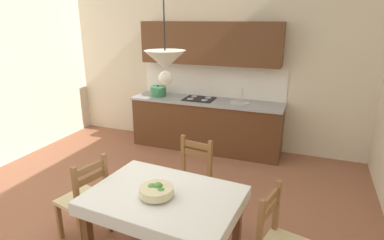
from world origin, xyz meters
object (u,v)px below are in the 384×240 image
object	(u,v)px
dining_table	(164,207)
dining_chair_kitchen_side	(190,181)
kitchen_cabinetry	(207,102)
pendant_lamp	(165,61)
dining_chair_tv_side	(85,200)
fruit_bowl	(157,191)

from	to	relation	value
dining_table	dining_chair_kitchen_side	bearing A→B (deg)	94.94
kitchen_cabinetry	pendant_lamp	xyz separation A→B (m)	(0.62, -2.92, 1.08)
kitchen_cabinetry	dining_chair_kitchen_side	xyz separation A→B (m)	(0.49, -2.04, -0.41)
kitchen_cabinetry	dining_table	world-z (taller)	kitchen_cabinetry
dining_chair_tv_side	pendant_lamp	xyz separation A→B (m)	(1.02, -0.10, 1.49)
dining_chair_kitchen_side	fruit_bowl	distance (m)	0.98
dining_table	fruit_bowl	bearing A→B (deg)	-120.66
dining_table	dining_chair_tv_side	bearing A→B (deg)	176.07
kitchen_cabinetry	dining_chair_kitchen_side	distance (m)	2.14
dining_table	pendant_lamp	size ratio (longest dim) A/B	1.75
kitchen_cabinetry	pendant_lamp	world-z (taller)	pendant_lamp
kitchen_cabinetry	pendant_lamp	distance (m)	3.18
kitchen_cabinetry	dining_chair_tv_side	size ratio (longest dim) A/B	2.85
dining_chair_kitchen_side	fruit_bowl	world-z (taller)	dining_chair_kitchen_side
kitchen_cabinetry	fruit_bowl	bearing A→B (deg)	-79.94
kitchen_cabinetry	dining_table	distance (m)	2.95
dining_chair_kitchen_side	fruit_bowl	size ratio (longest dim) A/B	3.10
fruit_bowl	dining_chair_tv_side	bearing A→B (deg)	171.90
dining_chair_kitchen_side	dining_chair_tv_side	size ratio (longest dim) A/B	1.00
dining_chair_tv_side	pendant_lamp	bearing A→B (deg)	-5.75
kitchen_cabinetry	fruit_bowl	distance (m)	2.99
dining_chair_kitchen_side	pendant_lamp	size ratio (longest dim) A/B	1.16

